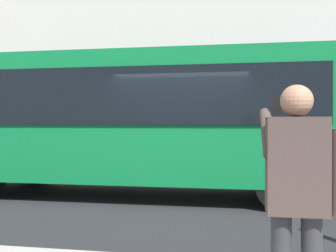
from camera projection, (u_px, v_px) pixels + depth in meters
ground_plane at (184, 202)px, 7.66m from camera, size 60.00×60.00×0.00m
building_facade_far at (208, 5)px, 14.30m from camera, size 28.00×1.55×12.00m
red_bus at (135, 119)px, 8.45m from camera, size 9.05×2.54×3.08m
pedestrian_photographer at (297, 189)px, 2.62m from camera, size 0.53×0.52×1.70m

